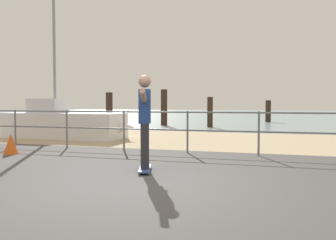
% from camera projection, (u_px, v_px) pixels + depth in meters
% --- Properties ---
extents(ground_plane, '(24.00, 10.00, 0.04)m').
position_uv_depth(ground_plane, '(107.00, 205.00, 4.35)').
color(ground_plane, '#474444').
rests_on(ground_plane, ground).
extents(beach_strip, '(24.00, 6.00, 0.04)m').
position_uv_depth(beach_strip, '(216.00, 140.00, 11.99)').
color(beach_strip, tan).
rests_on(beach_strip, ground).
extents(sea_surface, '(72.00, 50.00, 0.04)m').
position_uv_depth(sea_surface, '(259.00, 115.00, 38.72)').
color(sea_surface, '#849EA3').
rests_on(sea_surface, ground).
extents(railing_fence, '(11.93, 0.05, 1.05)m').
position_uv_depth(railing_fence, '(95.00, 123.00, 9.50)').
color(railing_fence, slate).
rests_on(railing_fence, ground).
extents(sailboat, '(4.97, 1.48, 5.73)m').
position_uv_depth(sailboat, '(66.00, 124.00, 12.52)').
color(sailboat, silver).
rests_on(sailboat, ground).
extents(skateboard, '(0.43, 0.82, 0.08)m').
position_uv_depth(skateboard, '(145.00, 169.00, 6.39)').
color(skateboard, '#334C8C').
rests_on(skateboard, ground).
extents(skateboarder, '(0.53, 1.40, 1.65)m').
position_uv_depth(skateboarder, '(145.00, 116.00, 6.34)').
color(skateboarder, '#26262B').
rests_on(skateboarder, skateboard).
extents(groyne_post_0, '(0.36, 0.36, 1.82)m').
position_uv_depth(groyne_post_0, '(109.00, 109.00, 19.31)').
color(groyne_post_0, '#332319').
rests_on(groyne_post_0, ground).
extents(groyne_post_1, '(0.35, 0.35, 2.00)m').
position_uv_depth(groyne_post_1, '(164.00, 108.00, 19.72)').
color(groyne_post_1, '#332319').
rests_on(groyne_post_1, ground).
extents(groyne_post_2, '(0.28, 0.28, 1.56)m').
position_uv_depth(groyne_post_2, '(210.00, 112.00, 18.21)').
color(groyne_post_2, '#332319').
rests_on(groyne_post_2, ground).
extents(groyne_post_3, '(0.35, 0.35, 1.43)m').
position_uv_depth(groyne_post_3, '(268.00, 111.00, 23.21)').
color(groyne_post_3, '#332319').
rests_on(groyne_post_3, ground).
extents(traffic_cone, '(0.36, 0.36, 0.50)m').
position_uv_depth(traffic_cone, '(11.00, 144.00, 8.58)').
color(traffic_cone, '#E55919').
rests_on(traffic_cone, ground).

